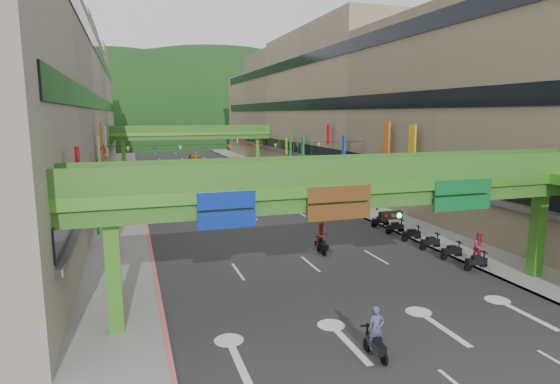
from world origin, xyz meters
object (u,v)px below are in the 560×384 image
object	(u,v)px
overpass_near	(383,198)
scooter_rider_mid	(322,237)
scooter_rider_near	(376,334)
car_silver	(195,179)
pedestrian_red	(479,249)
car_yellow	(194,158)

from	to	relation	value
overpass_near	scooter_rider_mid	distance (m)	9.41
scooter_rider_near	scooter_rider_mid	bearing A→B (deg)	75.82
car_silver	scooter_rider_mid	bearing A→B (deg)	-76.37
scooter_rider_mid	pedestrian_red	world-z (taller)	scooter_rider_mid
scooter_rider_near	car_yellow	size ratio (longest dim) A/B	0.45
scooter_rider_mid	scooter_rider_near	bearing A→B (deg)	-104.18
car_yellow	pedestrian_red	bearing A→B (deg)	-83.26
scooter_rider_mid	car_yellow	world-z (taller)	scooter_rider_mid
overpass_near	car_yellow	bearing A→B (deg)	89.59
pedestrian_red	overpass_near	bearing A→B (deg)	-147.56
car_silver	car_yellow	xyz separation A→B (m)	(3.58, 27.31, 0.14)
scooter_rider_near	pedestrian_red	world-z (taller)	scooter_rider_near
scooter_rider_near	car_yellow	world-z (taller)	scooter_rider_near
car_silver	car_yellow	bearing A→B (deg)	89.96
scooter_rider_near	pedestrian_red	size ratio (longest dim) A/B	1.09
car_yellow	pedestrian_red	distance (m)	66.31
overpass_near	pedestrian_red	bearing A→B (deg)	21.80
scooter_rider_near	car_silver	xyz separation A→B (m)	(-0.41, 46.40, -0.31)
car_yellow	pedestrian_red	size ratio (longest dim) A/B	2.42
scooter_rider_mid	car_yellow	bearing A→B (deg)	90.07
scooter_rider_near	car_silver	distance (m)	46.40
car_yellow	overpass_near	bearing A→B (deg)	-90.93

